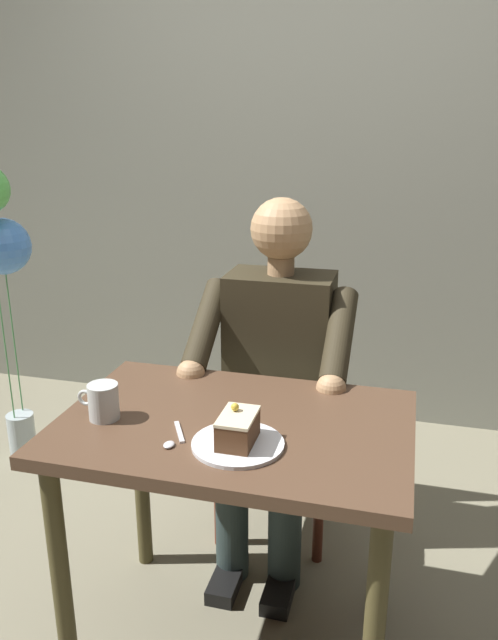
# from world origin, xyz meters

# --- Properties ---
(ground_plane) EXTENTS (14.00, 14.00, 0.00)m
(ground_plane) POSITION_xyz_m (0.00, 0.00, 0.00)
(ground_plane) COLOR gray
(cafe_rear_panel) EXTENTS (6.40, 0.12, 3.00)m
(cafe_rear_panel) POSITION_xyz_m (0.00, -1.65, 1.50)
(cafe_rear_panel) COLOR gray
(cafe_rear_panel) RESTS_ON ground
(dining_table) EXTENTS (0.93, 0.63, 0.73)m
(dining_table) POSITION_xyz_m (0.00, 0.00, 0.62)
(dining_table) COLOR #513827
(dining_table) RESTS_ON ground
(chair) EXTENTS (0.42, 0.42, 0.90)m
(chair) POSITION_xyz_m (0.00, -0.66, 0.49)
(chair) COLOR #602B1C
(chair) RESTS_ON ground
(seated_person) EXTENTS (0.53, 0.58, 1.25)m
(seated_person) POSITION_xyz_m (-0.00, -0.49, 0.65)
(seated_person) COLOR #322B1B
(seated_person) RESTS_ON ground
(dessert_plate) EXTENTS (0.23, 0.23, 0.01)m
(dessert_plate) POSITION_xyz_m (-0.04, 0.12, 0.73)
(dessert_plate) COLOR white
(dessert_plate) RESTS_ON dining_table
(cake_slice) EXTENTS (0.08, 0.13, 0.09)m
(cake_slice) POSITION_xyz_m (-0.04, 0.12, 0.78)
(cake_slice) COLOR #56351E
(cake_slice) RESTS_ON dessert_plate
(coffee_cup) EXTENTS (0.12, 0.08, 0.10)m
(coffee_cup) POSITION_xyz_m (0.34, 0.07, 0.78)
(coffee_cup) COLOR silver
(coffee_cup) RESTS_ON dining_table
(dessert_spoon) EXTENTS (0.06, 0.14, 0.01)m
(dessert_spoon) POSITION_xyz_m (0.12, 0.14, 0.73)
(dessert_spoon) COLOR silver
(dessert_spoon) RESTS_ON dining_table
(balloon_display) EXTENTS (0.24, 0.29, 1.32)m
(balloon_display) POSITION_xyz_m (1.23, -0.77, 0.94)
(balloon_display) COLOR #B2C1C6
(balloon_display) RESTS_ON ground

